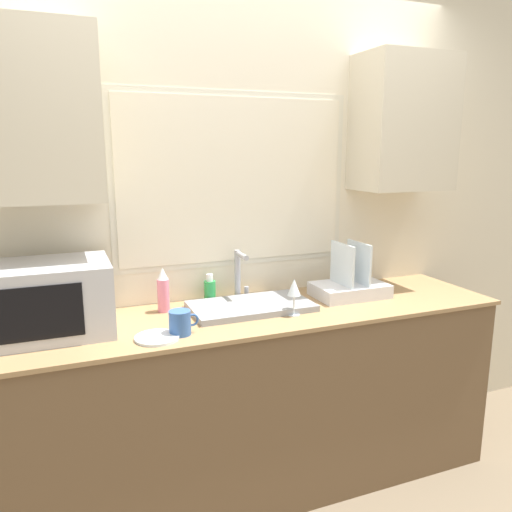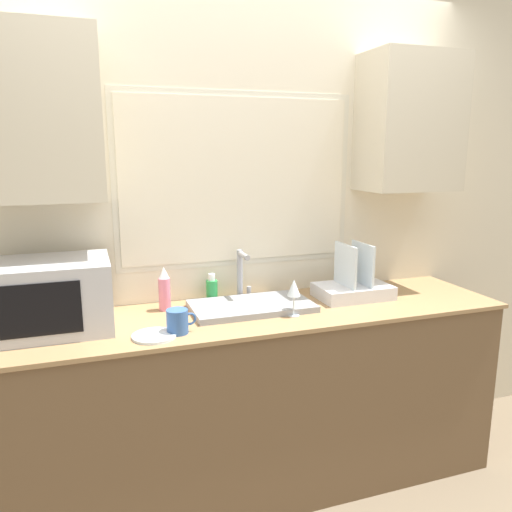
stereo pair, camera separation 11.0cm
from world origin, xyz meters
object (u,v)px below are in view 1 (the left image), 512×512
Objects in this scene: mug_near_sink at (180,323)px; wine_glass at (294,289)px; dish_rack at (350,286)px; faucet at (239,272)px; spray_bottle at (163,291)px; soap_bottle at (210,290)px; microwave at (50,299)px.

wine_glass is (0.56, 0.05, 0.08)m from mug_near_sink.
dish_rack reaches higher than wine_glass.
wine_glass is (0.15, -0.33, -0.02)m from faucet.
dish_rack is 0.45m from wine_glass.
faucet is 0.41m from spray_bottle.
spray_bottle is 0.27m from soap_bottle.
faucet is 0.57m from mug_near_sink.
soap_bottle is at bearing 130.75° from wine_glass.
dish_rack reaches higher than mug_near_sink.
faucet is 0.68× the size of dish_rack.
spray_bottle is at bearing -164.45° from soap_bottle.
faucet is at bearing 114.29° from wine_glass.
wine_glass reaches higher than mug_near_sink.
soap_bottle is at bearing 172.77° from faucet.
microwave is 2.26× the size of spray_bottle.
microwave reaches higher than dish_rack.
microwave is 3.81× the size of mug_near_sink.
mug_near_sink is at bearing -23.57° from microwave.
microwave reaches higher than wine_glass.
dish_rack is at bearing 22.32° from wine_glass.
dish_rack is (1.47, 0.00, -0.10)m from microwave.
spray_bottle reaches higher than mug_near_sink.
spray_bottle is at bearing 153.04° from wine_glass.
wine_glass is at bearing 5.24° from mug_near_sink.
microwave is at bearing -166.86° from spray_bottle.
spray_bottle is (-0.41, -0.05, -0.05)m from faucet.
faucet reaches higher than spray_bottle.
faucet is 1.21× the size of spray_bottle.
microwave reaches higher than mug_near_sink.
mug_near_sink is (0.00, -0.33, -0.05)m from spray_bottle.
mug_near_sink is (-0.25, -0.41, -0.01)m from soap_bottle.
microwave is 0.51m from spray_bottle.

